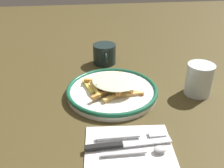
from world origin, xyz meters
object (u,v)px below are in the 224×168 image
(fries_heap, at_px, (114,84))
(knife, at_px, (121,144))
(napkin, at_px, (129,146))
(water_glass, at_px, (199,79))
(plate, at_px, (112,91))
(fork, at_px, (132,136))
(spoon, at_px, (146,150))
(coffee_mug, at_px, (104,54))

(fries_heap, xyz_separation_m, knife, (0.24, -0.01, -0.03))
(napkin, distance_m, water_glass, 0.34)
(fries_heap, bearing_deg, plate, -73.50)
(fries_heap, xyz_separation_m, fork, (0.22, 0.02, -0.03))
(plate, height_order, knife, plate)
(plate, distance_m, fries_heap, 0.03)
(knife, distance_m, spoon, 0.06)
(napkin, bearing_deg, coffee_mug, -178.31)
(fork, distance_m, knife, 0.04)
(fries_heap, height_order, fork, fries_heap)
(fries_heap, bearing_deg, spoon, 8.39)
(knife, xyz_separation_m, spoon, (0.03, 0.05, 0.00))
(napkin, bearing_deg, spoon, 50.93)
(spoon, bearing_deg, knife, -117.21)
(plate, bearing_deg, fork, 6.19)
(fries_heap, distance_m, napkin, 0.25)
(fries_heap, bearing_deg, napkin, 1.22)
(water_glass, bearing_deg, plate, -94.84)
(plate, height_order, coffee_mug, coffee_mug)
(napkin, height_order, spoon, spoon)
(napkin, relative_size, knife, 0.99)
(spoon, relative_size, coffee_mug, 1.32)
(napkin, xyz_separation_m, knife, (0.00, -0.02, 0.01))
(napkin, distance_m, spoon, 0.05)
(fries_heap, relative_size, knife, 0.93)
(plate, distance_m, spoon, 0.27)
(knife, relative_size, spoon, 1.38)
(fries_heap, relative_size, water_glass, 1.93)
(water_glass, bearing_deg, knife, -52.07)
(spoon, height_order, coffee_mug, coffee_mug)
(napkin, bearing_deg, plate, -177.40)
(fork, bearing_deg, napkin, -23.63)
(coffee_mug, bearing_deg, water_glass, 46.07)
(fries_heap, height_order, water_glass, water_glass)
(fork, xyz_separation_m, spoon, (0.06, 0.02, 0.00))
(fork, xyz_separation_m, water_glass, (-0.19, 0.25, 0.04))
(napkin, height_order, coffee_mug, coffee_mug)
(fork, distance_m, water_glass, 0.32)
(fork, relative_size, spoon, 1.16)
(fork, bearing_deg, spoon, 21.97)
(fries_heap, xyz_separation_m, coffee_mug, (-0.24, -0.01, -0.00))
(spoon, height_order, water_glass, water_glass)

